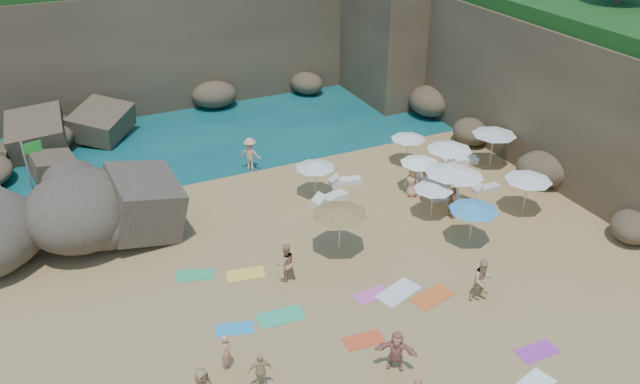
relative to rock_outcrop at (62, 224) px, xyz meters
name	(u,v)px	position (x,y,z in m)	size (l,w,h in m)	color
ground	(307,272)	(9.27, -8.65, 0.00)	(120.00, 120.00, 0.00)	tan
seawater	(158,72)	(9.27, 21.35, 0.00)	(120.00, 120.00, 0.00)	#0C4751
cliff_back	(193,35)	(11.27, 16.35, 4.00)	(44.00, 8.00, 8.00)	brown
cliff_right	(536,71)	(28.27, -0.65, 4.00)	(8.00, 30.00, 8.00)	brown
cliff_corner	(405,29)	(26.27, 11.35, 4.00)	(10.00, 12.00, 8.00)	brown
rock_promontory	(18,169)	(-1.73, 7.35, 0.00)	(12.00, 7.00, 2.00)	brown
rock_outcrop	(62,224)	(0.00, 0.00, 0.00)	(8.68, 6.51, 3.47)	brown
flag_pole	(32,173)	(-0.77, 0.32, 2.84)	(0.86, 0.24, 4.45)	silver
parasol_0	(315,165)	(12.41, -2.63, 1.81)	(2.08, 2.08, 1.97)	silver
parasol_1	(420,160)	(17.59, -4.45, 1.80)	(2.07, 2.07, 1.96)	silver
parasol_2	(408,136)	(18.76, -1.45, 1.73)	(2.00, 2.00, 1.89)	silver
parasol_3	(495,132)	(22.96, -3.72, 2.16)	(2.48, 2.48, 2.35)	silver
parasol_5	(450,170)	(17.92, -6.56, 2.15)	(2.47, 2.47, 2.34)	silver
parasol_6	(340,211)	(11.19, -7.87, 2.21)	(2.55, 2.55, 2.41)	silver
parasol_7	(450,146)	(19.58, -4.22, 2.11)	(2.43, 2.43, 2.30)	silver
parasol_8	(529,177)	(21.17, -8.60, 2.01)	(2.31, 2.31, 2.19)	silver
parasol_9	(460,173)	(18.31, -6.91, 2.07)	(2.39, 2.39, 2.26)	silver
parasol_10	(474,207)	(17.01, -9.75, 1.96)	(2.26, 2.26, 2.14)	silver
parasol_11	(434,187)	(16.73, -7.01, 1.70)	(1.96, 1.96, 1.85)	silver
lounger_0	(329,199)	(12.79, -3.55, 0.16)	(2.02, 0.67, 0.31)	white
lounger_1	(345,181)	(14.42, -2.09, 0.14)	(1.76, 0.59, 0.27)	silver
lounger_2	(444,196)	(18.40, -5.77, 0.12)	(1.60, 0.53, 0.25)	silver
lounger_3	(428,182)	(18.46, -4.11, 0.15)	(1.99, 0.66, 0.31)	white
lounger_4	(460,160)	(21.65, -2.69, 0.16)	(2.03, 0.68, 0.32)	white
lounger_5	(486,188)	(20.91, -6.00, 0.12)	(1.58, 0.53, 0.25)	silver
towel_2	(363,340)	(9.45, -13.43, 0.01)	(1.50, 0.75, 0.03)	#E44A24
towel_3	(280,317)	(7.12, -10.88, 0.02)	(1.84, 0.92, 0.03)	#35B97C
towel_5	(398,292)	(12.12, -11.51, 0.02)	(1.92, 0.96, 0.03)	silver
towel_6	(537,351)	(14.94, -16.62, 0.01)	(1.55, 0.77, 0.03)	#AE35AF
towel_8	(234,329)	(5.27, -10.78, 0.01)	(1.45, 0.73, 0.03)	#299ADE
towel_9	(372,295)	(11.04, -11.20, 0.01)	(1.50, 0.75, 0.03)	#E95AA9
towel_10	(432,297)	(13.22, -12.36, 0.02)	(1.80, 0.90, 0.03)	orange
towel_11	(195,275)	(4.81, -6.81, 0.01)	(1.62, 0.81, 0.03)	#32B06B
towel_12	(246,274)	(6.79, -7.66, 0.01)	(1.63, 0.82, 0.03)	yellow
person_stand_0	(227,352)	(4.43, -12.65, 0.76)	(0.55, 0.36, 1.51)	tan
person_stand_1	(286,263)	(8.24, -8.74, 0.88)	(0.86, 0.67, 1.77)	tan
person_stand_2	(250,154)	(10.35, 1.70, 0.96)	(1.24, 0.51, 1.91)	#E5A682
person_stand_3	(453,202)	(17.62, -7.46, 0.83)	(0.98, 0.41, 1.66)	#996D4C
person_stand_4	(412,182)	(16.97, -4.80, 0.82)	(0.80, 0.44, 1.64)	tan
person_stand_5	(125,198)	(3.05, -0.45, 0.96)	(1.79, 0.51, 1.93)	tan
person_lie_1	(261,384)	(5.18, -13.99, 0.18)	(0.86, 1.47, 0.36)	#DEB67E
person_lie_3	(395,363)	(9.80, -15.12, 0.21)	(1.47, 1.58, 0.42)	tan
person_lie_5	(481,293)	(14.90, -13.30, 0.35)	(0.91, 1.87, 0.71)	tan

